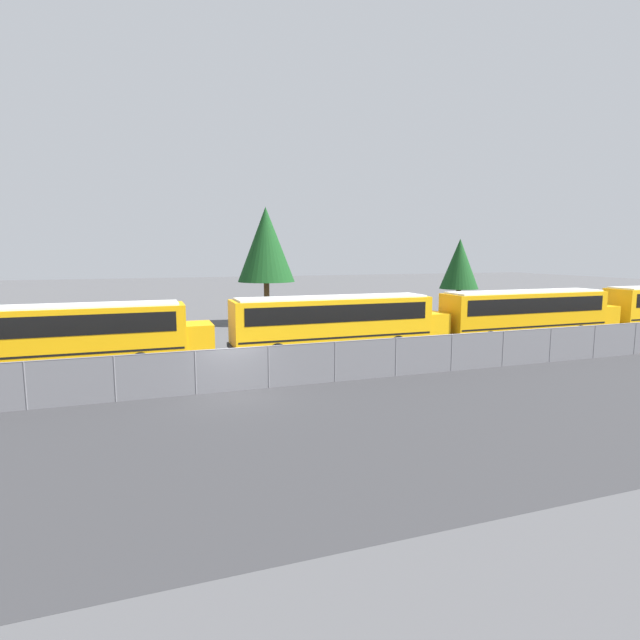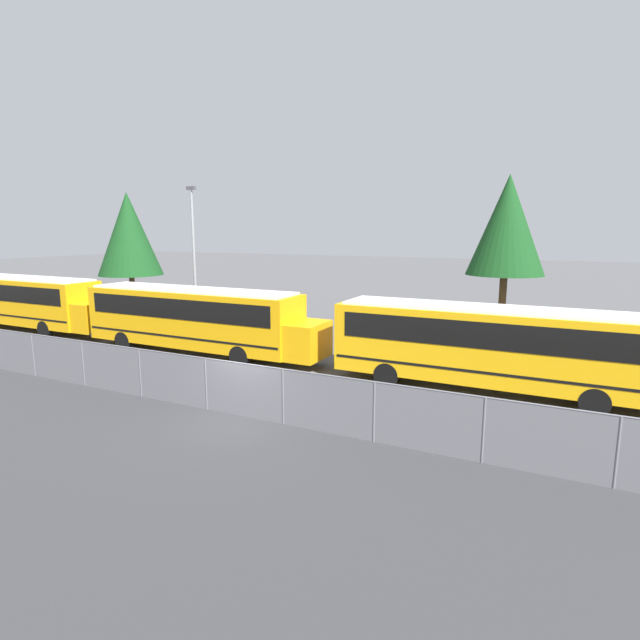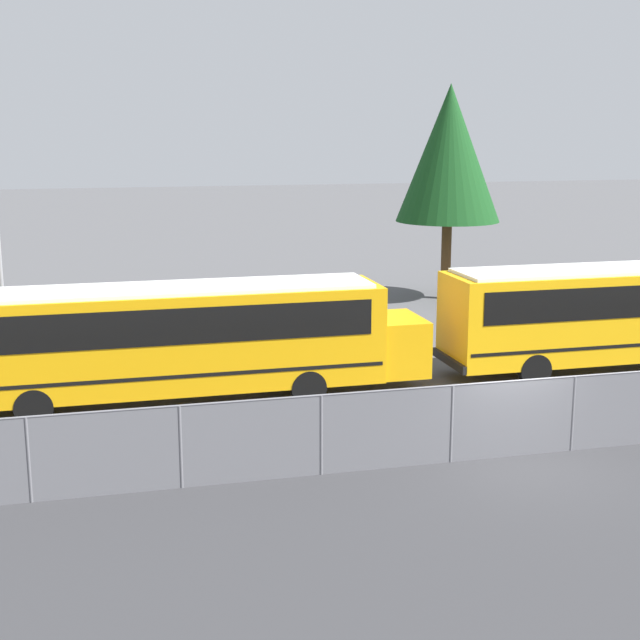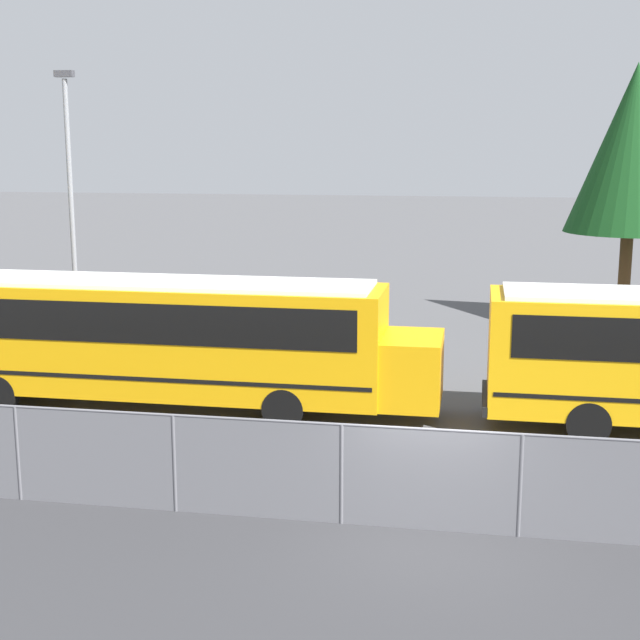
{
  "view_description": "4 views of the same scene",
  "coord_description": "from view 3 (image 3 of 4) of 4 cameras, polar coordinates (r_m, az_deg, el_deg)",
  "views": [
    {
      "loc": [
        -3.31,
        -20.24,
        5.72
      ],
      "look_at": [
        5.81,
        5.61,
        2.02
      ],
      "focal_mm": 28.0,
      "sensor_mm": 36.0,
      "label": 1
    },
    {
      "loc": [
        9.15,
        -12.93,
        6.05
      ],
      "look_at": [
        -0.63,
        6.99,
        2.06
      ],
      "focal_mm": 28.0,
      "sensor_mm": 36.0,
      "label": 2
    },
    {
      "loc": [
        -9.05,
        -17.76,
        7.41
      ],
      "look_at": [
        -2.9,
        6.6,
        2.0
      ],
      "focal_mm": 50.0,
      "sensor_mm": 36.0,
      "label": 3
    },
    {
      "loc": [
        0.68,
        -14.43,
        6.53
      ],
      "look_at": [
        -2.92,
        5.76,
        2.46
      ],
      "focal_mm": 50.0,
      "sensor_mm": 36.0,
      "label": 4
    }
  ],
  "objects": [
    {
      "name": "fence",
      "position": [
        20.96,
        12.27,
        -6.13
      ],
      "size": [
        93.92,
        0.07,
        1.83
      ],
      "color": "#9EA0A5",
      "rests_on": "ground_plane"
    },
    {
      "name": "school_bus_3",
      "position": [
        29.38,
        19.43,
        0.71
      ],
      "size": [
        13.06,
        2.46,
        3.26
      ],
      "color": "#EDA80F",
      "rests_on": "ground_plane"
    },
    {
      "name": "school_bus_2",
      "position": [
        24.51,
        -8.88,
        -0.9
      ],
      "size": [
        13.06,
        2.46,
        3.26
      ],
      "color": "orange",
      "rests_on": "ground_plane"
    },
    {
      "name": "tree_1",
      "position": [
        39.41,
        8.27,
        10.48
      ],
      "size": [
        4.51,
        4.51,
        9.3
      ],
      "color": "#51381E",
      "rests_on": "ground_plane"
    },
    {
      "name": "ground_plane",
      "position": [
        21.27,
        12.15,
        -8.52
      ],
      "size": [
        200.0,
        200.0,
        0.0
      ],
      "primitive_type": "plane",
      "color": "#4C4C4F"
    }
  ]
}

